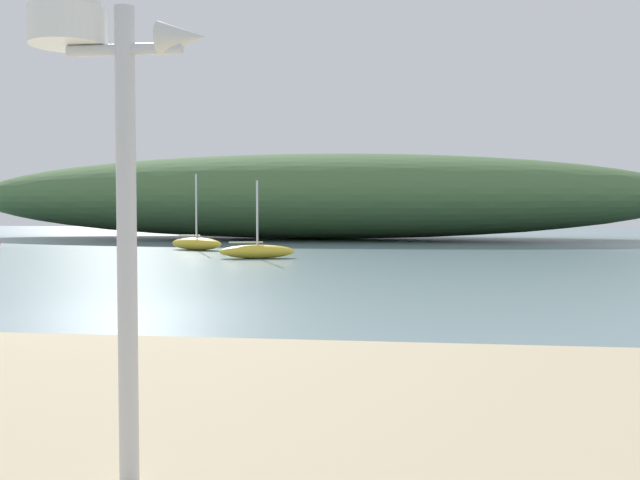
% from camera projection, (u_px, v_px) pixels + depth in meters
% --- Properties ---
extents(ground_plane, '(120.00, 120.00, 0.00)m').
position_uv_depth(ground_plane, '(132.00, 312.00, 13.58)').
color(ground_plane, gray).
extents(distant_hill, '(44.47, 13.29, 5.21)m').
position_uv_depth(distant_hill, '(315.00, 196.00, 46.09)').
color(distant_hill, '#476B3D').
rests_on(distant_hill, ground).
extents(mast_structure, '(1.09, 0.47, 3.11)m').
position_uv_depth(mast_structure, '(90.00, 71.00, 4.50)').
color(mast_structure, silver).
rests_on(mast_structure, beach_sand).
extents(sailboat_near_shore, '(2.97, 1.66, 2.92)m').
position_uv_depth(sailboat_near_shore, '(257.00, 251.00, 27.95)').
color(sailboat_near_shore, gold).
rests_on(sailboat_near_shore, ground).
extents(sailboat_far_left, '(2.92, 2.02, 3.42)m').
position_uv_depth(sailboat_far_left, '(196.00, 243.00, 33.45)').
color(sailboat_far_left, gold).
rests_on(sailboat_far_left, ground).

